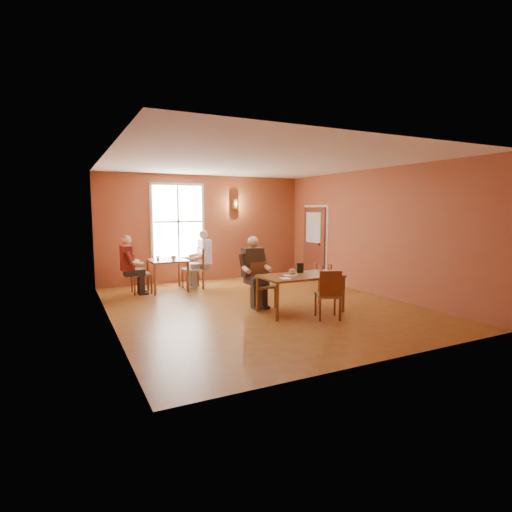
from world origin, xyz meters
name	(u,v)px	position (x,y,z in m)	size (l,w,h in m)	color
ground	(260,306)	(0.00, 0.00, 0.00)	(6.00, 7.00, 0.01)	brown
wall_back	(205,228)	(0.00, 3.50, 1.50)	(6.00, 0.04, 3.00)	brown
wall_front	(381,252)	(0.00, -3.50, 1.50)	(6.00, 0.04, 3.00)	brown
wall_left	(108,241)	(-3.00, 0.00, 1.50)	(0.04, 7.00, 3.00)	brown
wall_right	(371,232)	(3.00, 0.00, 1.50)	(0.04, 7.00, 3.00)	brown
ceiling	(260,162)	(0.00, 0.00, 3.00)	(6.00, 7.00, 0.04)	white
window	(178,222)	(-0.80, 3.45, 1.70)	(1.36, 0.10, 1.96)	white
door	(314,243)	(2.94, 2.30, 1.05)	(0.12, 1.04, 2.10)	maroon
wall_sconce	(235,204)	(0.90, 3.40, 2.20)	(0.16, 0.16, 0.28)	brown
main_table	(300,293)	(0.50, -0.78, 0.37)	(1.59, 0.89, 0.75)	brown
chair_diner_main	(263,285)	(0.00, -0.13, 0.47)	(0.41, 0.41, 0.93)	#5E2613
diner_main	(264,274)	(0.00, -0.16, 0.72)	(0.57, 0.57, 1.43)	black
chair_empty	(328,294)	(0.70, -1.43, 0.47)	(0.41, 0.41, 0.94)	#492312
plate_food	(290,275)	(0.27, -0.77, 0.76)	(0.29, 0.29, 0.04)	white
sandwich	(292,273)	(0.33, -0.75, 0.80)	(0.09, 0.09, 0.11)	tan
goblet_a	(315,268)	(0.94, -0.66, 0.85)	(0.08, 0.08, 0.21)	white
goblet_b	(330,269)	(1.12, -0.92, 0.85)	(0.08, 0.08, 0.21)	white
goblet_c	(320,270)	(0.83, -1.00, 0.85)	(0.08, 0.08, 0.21)	white
menu_stand	(300,268)	(0.64, -0.56, 0.85)	(0.13, 0.06, 0.21)	black
knife	(306,277)	(0.47, -1.05, 0.75)	(0.21, 0.02, 0.00)	silver
napkin	(285,278)	(0.03, -0.98, 0.75)	(0.18, 0.18, 0.01)	white
side_plate	(324,271)	(1.22, -0.57, 0.75)	(0.18, 0.18, 0.01)	silver
second_table	(168,275)	(-1.37, 2.43, 0.40)	(0.90, 0.90, 0.79)	brown
chair_diner_white	(193,269)	(-0.72, 2.43, 0.52)	(0.46, 0.46, 1.05)	#4B2814
diner_white	(194,261)	(-0.69, 2.43, 0.73)	(0.58, 0.58, 1.45)	white
chair_diner_maroon	(141,273)	(-2.02, 2.43, 0.50)	(0.44, 0.44, 0.99)	#542D15
diner_maroon	(140,265)	(-2.05, 2.43, 0.69)	(0.56, 0.56, 1.39)	maroon
cup_a	(174,258)	(-1.25, 2.31, 0.84)	(0.13, 0.13, 0.10)	white
cup_b	(158,258)	(-1.58, 2.54, 0.84)	(0.10, 0.10, 0.09)	silver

